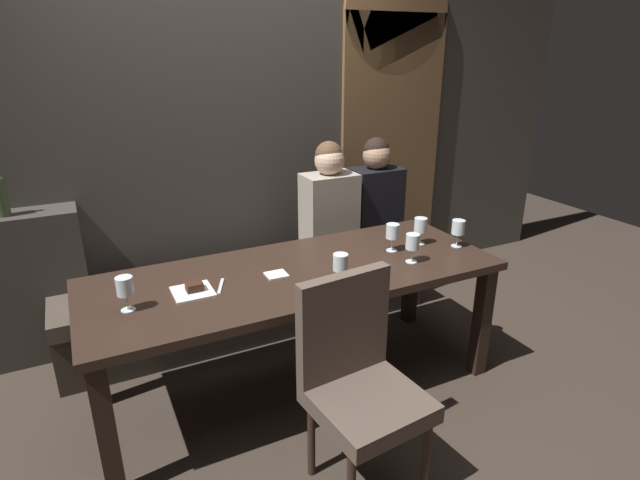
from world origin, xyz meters
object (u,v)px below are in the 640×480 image
at_px(wine_glass_end_right, 341,263).
at_px(wine_glass_center_back, 125,288).
at_px(dessert_plate, 193,290).
at_px(dining_table, 296,285).
at_px(wine_glass_center_front, 413,242).
at_px(wine_glass_far_left, 458,229).
at_px(diner_redhead, 329,205).
at_px(diner_bearded, 375,197).
at_px(wine_bottle_pale_label, 0,196).
at_px(fork_on_table, 221,286).
at_px(chair_near_side, 358,374).
at_px(wine_glass_near_left, 420,226).
at_px(wine_glass_far_right, 393,232).
at_px(banquette_bench, 256,301).

bearing_deg(wine_glass_end_right, wine_glass_center_back, 168.94).
xyz_separation_m(wine_glass_end_right, dessert_plate, (-0.68, 0.24, -0.10)).
bearing_deg(wine_glass_center_back, dining_table, 3.98).
xyz_separation_m(wine_glass_center_front, wine_glass_end_right, (-0.49, -0.07, 0.00)).
relative_size(wine_glass_far_left, dessert_plate, 0.86).
height_order(diner_redhead, diner_bearded, diner_redhead).
xyz_separation_m(diner_bearded, wine_bottle_pale_label, (-2.33, 0.28, 0.23)).
bearing_deg(wine_glass_center_back, fork_on_table, 6.36).
bearing_deg(diner_bearded, chair_near_side, -124.26).
bearing_deg(dining_table, wine_glass_near_left, 1.93).
relative_size(chair_near_side, wine_glass_end_right, 5.98).
bearing_deg(wine_glass_far_right, wine_glass_center_front, -88.80).
distance_m(wine_glass_end_right, fork_on_table, 0.61).
relative_size(diner_redhead, wine_glass_far_right, 5.06).
xyz_separation_m(banquette_bench, wine_bottle_pale_label, (-1.37, 0.31, 0.84)).
relative_size(banquette_bench, fork_on_table, 14.71).
bearing_deg(wine_bottle_pale_label, wine_glass_center_back, -64.27).
relative_size(wine_bottle_pale_label, wine_glass_end_right, 1.99).
bearing_deg(wine_glass_far_left, dining_table, 174.08).
distance_m(wine_glass_far_left, wine_glass_end_right, 0.88).
distance_m(dining_table, diner_redhead, 0.89).
height_order(dining_table, wine_glass_center_back, wine_glass_center_back).
xyz_separation_m(dining_table, chair_near_side, (-0.04, -0.72, -0.09)).
distance_m(banquette_bench, dessert_plate, 1.04).
relative_size(chair_near_side, wine_bottle_pale_label, 3.01).
height_order(chair_near_side, diner_bearded, diner_bearded).
relative_size(chair_near_side, wine_glass_far_right, 5.98).
relative_size(diner_redhead, wine_bottle_pale_label, 2.55).
height_order(chair_near_side, wine_glass_far_right, chair_near_side).
distance_m(diner_bearded, dessert_plate, 1.68).
distance_m(dining_table, diner_bearded, 1.21).
relative_size(wine_glass_end_right, wine_glass_far_right, 1.00).
bearing_deg(wine_bottle_pale_label, fork_on_table, -46.81).
xyz_separation_m(chair_near_side, wine_bottle_pale_label, (-1.34, 1.73, 0.51)).
bearing_deg(wine_glass_far_right, wine_glass_end_right, -151.58).
xyz_separation_m(wine_glass_near_left, wine_glass_center_back, (-1.69, -0.09, -0.00)).
xyz_separation_m(wine_glass_end_right, wine_glass_far_right, (0.49, 0.26, 0.00)).
bearing_deg(wine_glass_far_right, chair_near_side, -131.76).
bearing_deg(dining_table, diner_redhead, 51.03).
height_order(banquette_bench, fork_on_table, fork_on_table).
distance_m(wine_glass_center_front, wine_glass_far_left, 0.39).
height_order(banquette_bench, dessert_plate, dessert_plate).
relative_size(diner_redhead, diner_bearded, 1.01).
xyz_separation_m(wine_glass_center_back, wine_glass_far_right, (1.47, 0.07, 0.00)).
height_order(dining_table, wine_glass_far_left, wine_glass_far_left).
xyz_separation_m(dining_table, wine_glass_center_back, (-0.86, -0.06, 0.20)).
bearing_deg(wine_glass_center_front, chair_near_side, -140.41).
distance_m(diner_bearded, wine_bottle_pale_label, 2.35).
bearing_deg(chair_near_side, wine_bottle_pale_label, 127.66).
bearing_deg(diner_bearded, wine_glass_center_front, -110.07).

